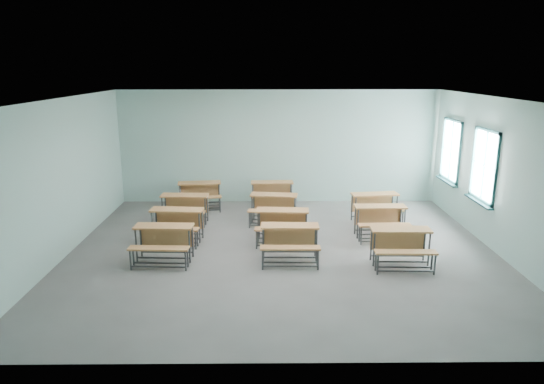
% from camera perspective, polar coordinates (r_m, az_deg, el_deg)
% --- Properties ---
extents(room, '(9.04, 8.04, 3.24)m').
position_cam_1_polar(room, '(9.93, 1.76, 1.67)').
color(room, slate).
rests_on(room, ground).
extents(desk_unit_r0c0, '(1.20, 0.83, 0.73)m').
position_cam_1_polar(desk_unit_r0c0, '(9.93, -12.69, -5.35)').
color(desk_unit_r0c0, '#AF723F').
rests_on(desk_unit_r0c0, ground).
extents(desk_unit_r0c1, '(1.18, 0.80, 0.73)m').
position_cam_1_polar(desk_unit_r0c1, '(9.73, 2.11, -5.43)').
color(desk_unit_r0c1, '#AF723F').
rests_on(desk_unit_r0c1, ground).
extents(desk_unit_r0c2, '(1.18, 0.81, 0.73)m').
position_cam_1_polar(desk_unit_r0c2, '(9.84, 14.98, -5.70)').
color(desk_unit_r0c2, '#AF723F').
rests_on(desk_unit_r0c2, ground).
extents(desk_unit_r1c0, '(1.23, 0.88, 0.73)m').
position_cam_1_polar(desk_unit_r1c0, '(11.00, -11.22, -3.32)').
color(desk_unit_r1c0, '#AF723F').
rests_on(desk_unit_r1c0, ground).
extents(desk_unit_r1c1, '(1.22, 0.86, 0.73)m').
position_cam_1_polar(desk_unit_r1c1, '(10.75, 1.22, -3.45)').
color(desk_unit_r1c1, '#AF723F').
rests_on(desk_unit_r1c1, ground).
extents(desk_unit_r1c2, '(1.18, 0.80, 0.73)m').
position_cam_1_polar(desk_unit_r1c2, '(11.31, 12.70, -2.90)').
color(desk_unit_r1c2, '#AF723F').
rests_on(desk_unit_r1c2, ground).
extents(desk_unit_r2c0, '(1.21, 0.84, 0.73)m').
position_cam_1_polar(desk_unit_r2c0, '(12.19, -10.31, -1.52)').
color(desk_unit_r2c0, '#AF723F').
rests_on(desk_unit_r2c0, ground).
extents(desk_unit_r2c1, '(1.25, 0.92, 0.73)m').
position_cam_1_polar(desk_unit_r2c1, '(12.04, 0.17, -1.48)').
color(desk_unit_r2c1, '#AF723F').
rests_on(desk_unit_r2c1, ground).
extents(desk_unit_r2c2, '(1.25, 0.92, 0.73)m').
position_cam_1_polar(desk_unit_r2c2, '(12.38, 12.12, -1.35)').
color(desk_unit_r2c2, '#AF723F').
rests_on(desk_unit_r2c2, ground).
extents(desk_unit_r3c0, '(1.26, 0.93, 0.73)m').
position_cam_1_polar(desk_unit_r3c0, '(13.45, -8.51, 0.07)').
color(desk_unit_r3c0, '#AF723F').
rests_on(desk_unit_r3c0, ground).
extents(desk_unit_r3c1, '(1.19, 0.82, 0.73)m').
position_cam_1_polar(desk_unit_r3c1, '(13.35, 0.02, 0.13)').
color(desk_unit_r3c1, '#AF723F').
rests_on(desk_unit_r3c1, ground).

